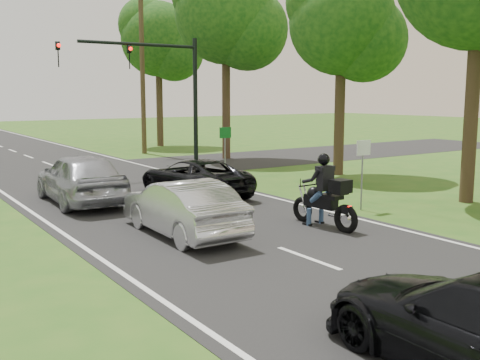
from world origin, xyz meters
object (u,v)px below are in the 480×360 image
dark_suv (194,177)px  sign_white (363,158)px  silver_sedan (182,208)px  traffic_signal (158,79)px  utility_pole_far (142,67)px  silver_suv (80,178)px  sign_green (225,140)px  motorcycle_rider (326,198)px

dark_suv → sign_white: (3.04, -4.91, 0.94)m
silver_sedan → sign_white: 6.05m
dark_suv → traffic_signal: 7.23m
utility_pole_far → silver_suv: bearing=-121.8°
silver_sedan → sign_green: size_ratio=1.99×
silver_suv → traffic_signal: 8.16m
silver_sedan → silver_suv: size_ratio=0.88×
silver_suv → sign_white: (6.70, -5.81, 0.76)m
silver_sedan → traffic_signal: (4.61, 10.73, 3.43)m
sign_white → sign_green: (0.20, 8.00, 0.00)m
utility_pole_far → dark_suv: bearing=-107.8°
motorcycle_rider → utility_pole_far: bearing=75.4°
silver_suv → sign_white: sign_white is taller
utility_pole_far → sign_white: utility_pole_far is taller
silver_sedan → traffic_signal: size_ratio=0.66×
traffic_signal → sign_green: (1.56, -3.02, -2.54)m
silver_sedan → motorcycle_rider: bearing=160.1°
silver_sedan → traffic_signal: bearing=-112.3°
utility_pole_far → silver_sedan: bearing=-111.8°
silver_sedan → sign_green: bearing=-127.8°
dark_suv → sign_green: (3.24, 3.09, 0.94)m
traffic_signal → silver_suv: bearing=-135.7°
silver_suv → traffic_signal: (5.34, 5.21, 3.30)m
silver_suv → sign_green: size_ratio=2.27×
utility_pole_far → sign_green: utility_pole_far is taller
traffic_signal → motorcycle_rider: bearing=-95.1°
motorcycle_rider → silver_sedan: 3.78m
sign_white → sign_green: 8.00m
traffic_signal → utility_pole_far: 8.55m
silver_suv → sign_green: 7.28m
motorcycle_rider → dark_suv: motorcycle_rider is taller
motorcycle_rider → sign_white: (2.45, 1.06, 0.82)m
silver_sedan → sign_green: (6.17, 7.71, 0.89)m
traffic_signal → utility_pole_far: utility_pole_far is taller
silver_sedan → dark_suv: bearing=-121.5°
motorcycle_rider → silver_suv: (-4.26, 6.87, 0.05)m
sign_green → utility_pole_far: bearing=83.3°
sign_white → sign_green: size_ratio=1.00×
traffic_signal → sign_white: 11.39m
dark_suv → utility_pole_far: size_ratio=0.46×
motorcycle_rider → dark_suv: (-0.59, 5.96, -0.13)m
motorcycle_rider → utility_pole_far: utility_pole_far is taller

